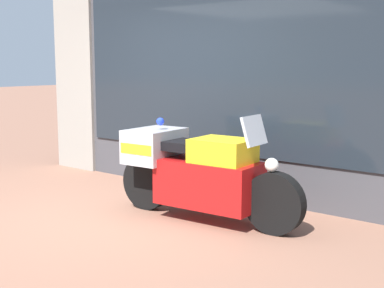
# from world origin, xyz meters

# --- Properties ---
(ground_plane) EXTENTS (60.00, 60.00, 0.00)m
(ground_plane) POSITION_xyz_m (0.00, 0.00, 0.00)
(ground_plane) COLOR #8E604C
(shop_building) EXTENTS (5.73, 0.55, 3.52)m
(shop_building) POSITION_xyz_m (-0.39, 2.00, 1.77)
(shop_building) COLOR #424247
(shop_building) RESTS_ON ground
(window_display) EXTENTS (4.42, 0.30, 2.10)m
(window_display) POSITION_xyz_m (0.35, 2.03, 0.49)
(window_display) COLOR slate
(window_display) RESTS_ON ground
(paramedic_motorcycle) EXTENTS (2.27, 0.71, 1.18)m
(paramedic_motorcycle) POSITION_xyz_m (0.86, 0.76, 0.54)
(paramedic_motorcycle) COLOR black
(paramedic_motorcycle) RESTS_ON ground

